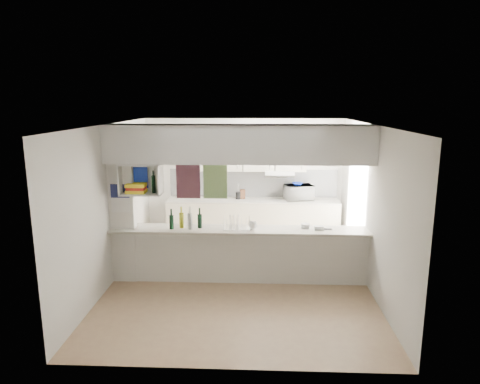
# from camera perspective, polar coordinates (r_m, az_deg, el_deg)

# --- Properties ---
(floor) EXTENTS (4.80, 4.80, 0.00)m
(floor) POSITION_cam_1_polar(r_m,az_deg,el_deg) (7.31, -0.14, -11.82)
(floor) COLOR #9E795C
(floor) RESTS_ON ground
(ceiling) EXTENTS (4.80, 4.80, 0.00)m
(ceiling) POSITION_cam_1_polar(r_m,az_deg,el_deg) (6.69, -0.16, 8.99)
(ceiling) COLOR white
(ceiling) RESTS_ON wall_back
(wall_back) EXTENTS (4.20, 0.00, 4.20)m
(wall_back) POSITION_cam_1_polar(r_m,az_deg,el_deg) (9.23, 0.53, 1.71)
(wall_back) COLOR silver
(wall_back) RESTS_ON floor
(wall_left) EXTENTS (0.00, 4.80, 4.80)m
(wall_left) POSITION_cam_1_polar(r_m,az_deg,el_deg) (7.29, -16.88, -1.63)
(wall_left) COLOR silver
(wall_left) RESTS_ON floor
(wall_right) EXTENTS (0.00, 4.80, 4.80)m
(wall_right) POSITION_cam_1_polar(r_m,az_deg,el_deg) (7.11, 17.02, -1.97)
(wall_right) COLOR silver
(wall_right) RESTS_ON floor
(servery_partition) EXTENTS (4.20, 0.50, 2.60)m
(servery_partition) POSITION_cam_1_polar(r_m,az_deg,el_deg) (6.82, -1.61, 1.07)
(servery_partition) COLOR silver
(servery_partition) RESTS_ON floor
(cubby_shelf) EXTENTS (0.65, 0.35, 0.50)m
(cubby_shelf) POSITION_cam_1_polar(r_m,az_deg,el_deg) (6.99, -13.13, 1.45)
(cubby_shelf) COLOR white
(cubby_shelf) RESTS_ON bulkhead
(kitchen_run) EXTENTS (3.60, 0.63, 2.24)m
(kitchen_run) POSITION_cam_1_polar(r_m,az_deg,el_deg) (9.07, 1.48, -1.55)
(kitchen_run) COLOR beige
(kitchen_run) RESTS_ON floor
(microwave) EXTENTS (0.64, 0.51, 0.32)m
(microwave) POSITION_cam_1_polar(r_m,az_deg,el_deg) (9.05, 7.86, -0.05)
(microwave) COLOR white
(microwave) RESTS_ON bench_top
(bowl) EXTENTS (0.23, 0.23, 0.06)m
(bowl) POSITION_cam_1_polar(r_m,az_deg,el_deg) (8.98, 7.63, 1.07)
(bowl) COLOR navy
(bowl) RESTS_ON microwave
(dish_rack) EXTENTS (0.45, 0.34, 0.23)m
(dish_rack) POSITION_cam_1_polar(r_m,az_deg,el_deg) (6.99, -0.46, -4.12)
(dish_rack) COLOR silver
(dish_rack) RESTS_ON breakfast_bar
(cup) EXTENTS (0.17, 0.17, 0.11)m
(cup) POSITION_cam_1_polar(r_m,az_deg,el_deg) (6.94, 1.70, -4.43)
(cup) COLOR white
(cup) RESTS_ON dish_rack
(wine_bottles) EXTENTS (0.52, 0.15, 0.37)m
(wine_bottles) POSITION_cam_1_polar(r_m,az_deg,el_deg) (7.02, -7.25, -3.80)
(wine_bottles) COLOR black
(wine_bottles) RESTS_ON breakfast_bar
(plastic_tubs) EXTENTS (0.49, 0.23, 0.07)m
(plastic_tubs) POSITION_cam_1_polar(r_m,az_deg,el_deg) (7.07, 9.47, -4.58)
(plastic_tubs) COLOR silver
(plastic_tubs) RESTS_ON breakfast_bar
(utensil_jar) EXTENTS (0.11, 0.11, 0.15)m
(utensil_jar) POSITION_cam_1_polar(r_m,az_deg,el_deg) (9.05, -0.27, -0.48)
(utensil_jar) COLOR black
(utensil_jar) RESTS_ON bench_top
(knife_block) EXTENTS (0.12, 0.11, 0.20)m
(knife_block) POSITION_cam_1_polar(r_m,az_deg,el_deg) (9.07, 0.35, -0.28)
(knife_block) COLOR #512F1C
(knife_block) RESTS_ON bench_top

